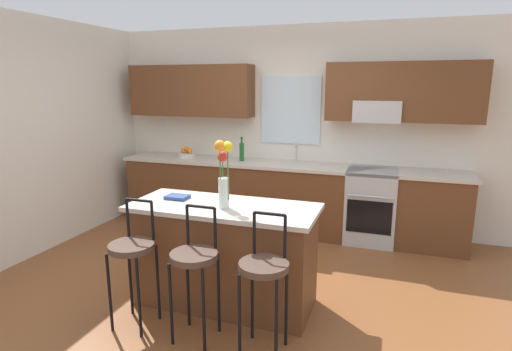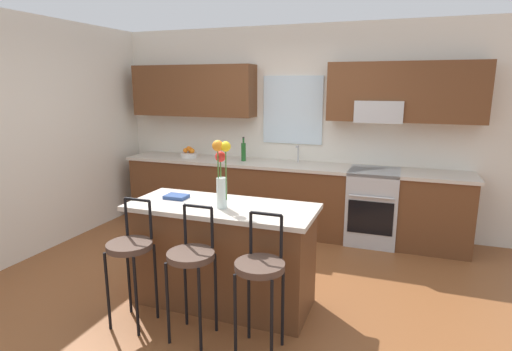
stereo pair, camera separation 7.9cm
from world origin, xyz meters
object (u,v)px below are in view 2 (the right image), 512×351
at_px(bar_stool_near, 130,251).
at_px(bar_stool_middle, 191,261).
at_px(kitchen_island, 222,254).
at_px(fruit_bowl_oranges, 189,154).
at_px(bottle_olive_oil, 244,151).
at_px(oven_range, 372,206).
at_px(cookbook, 176,197).
at_px(bar_stool_far, 260,272).
at_px(flower_vase, 221,172).

distance_m(bar_stool_near, bar_stool_middle, 0.55).
height_order(kitchen_island, fruit_bowl_oranges, fruit_bowl_oranges).
bearing_deg(bar_stool_near, bottle_olive_oil, 90.97).
xyz_separation_m(oven_range, kitchen_island, (-1.14, -1.99, 0.00)).
height_order(bar_stool_near, cookbook, bar_stool_near).
bearing_deg(cookbook, oven_range, 50.26).
bearing_deg(cookbook, bottle_olive_oil, 93.39).
relative_size(fruit_bowl_oranges, bottle_olive_oil, 0.74).
distance_m(oven_range, bottle_olive_oil, 1.83).
xyz_separation_m(oven_range, cookbook, (-1.61, -1.94, 0.48)).
relative_size(bar_stool_near, bottle_olive_oil, 3.20).
bearing_deg(bottle_olive_oil, bar_stool_near, -89.03).
height_order(oven_range, fruit_bowl_oranges, fruit_bowl_oranges).
bearing_deg(bar_stool_near, bar_stool_far, 0.00).
relative_size(oven_range, fruit_bowl_oranges, 3.83).
relative_size(bar_stool_near, bar_stool_far, 1.00).
height_order(oven_range, kitchen_island, same).
relative_size(bar_stool_near, flower_vase, 1.80).
relative_size(flower_vase, cookbook, 2.90).
distance_m(kitchen_island, fruit_bowl_oranges, 2.53).
xyz_separation_m(bar_stool_near, bar_stool_middle, (0.55, 0.00, 0.00)).
bearing_deg(cookbook, flower_vase, -14.35).
bearing_deg(bar_stool_far, fruit_bowl_oranges, 127.51).
height_order(bar_stool_middle, bar_stool_far, same).
bearing_deg(bottle_olive_oil, bar_stool_middle, -77.03).
height_order(fruit_bowl_oranges, bottle_olive_oil, bottle_olive_oil).
bearing_deg(bar_stool_near, flower_vase, 38.99).
bearing_deg(kitchen_island, bottle_olive_oil, 106.38).
bearing_deg(fruit_bowl_oranges, bar_stool_near, -71.14).
height_order(bar_stool_far, flower_vase, flower_vase).
relative_size(flower_vase, bottle_olive_oil, 1.78).
xyz_separation_m(bar_stool_near, fruit_bowl_oranges, (-0.88, 2.58, 0.34)).
xyz_separation_m(kitchen_island, fruit_bowl_oranges, (-1.43, 2.02, 0.51)).
distance_m(bar_stool_near, flower_vase, 0.97).
height_order(kitchen_island, bottle_olive_oil, bottle_olive_oil).
bearing_deg(fruit_bowl_oranges, oven_range, -0.66).
distance_m(bar_stool_near, cookbook, 0.69).
relative_size(bar_stool_middle, bottle_olive_oil, 3.20).
distance_m(cookbook, bottle_olive_oil, 1.97).
distance_m(bar_stool_near, fruit_bowl_oranges, 2.75).
relative_size(bar_stool_middle, cookbook, 5.21).
height_order(oven_range, cookbook, cookbook).
height_order(flower_vase, fruit_bowl_oranges, flower_vase).
bearing_deg(oven_range, cookbook, -129.74).
distance_m(kitchen_island, bar_stool_far, 0.80).
relative_size(bar_stool_near, fruit_bowl_oranges, 4.34).
xyz_separation_m(flower_vase, fruit_bowl_oranges, (-1.47, 2.10, -0.26)).
distance_m(kitchen_island, bottle_olive_oil, 2.18).
bearing_deg(cookbook, bar_stool_near, -96.79).
height_order(kitchen_island, cookbook, cookbook).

